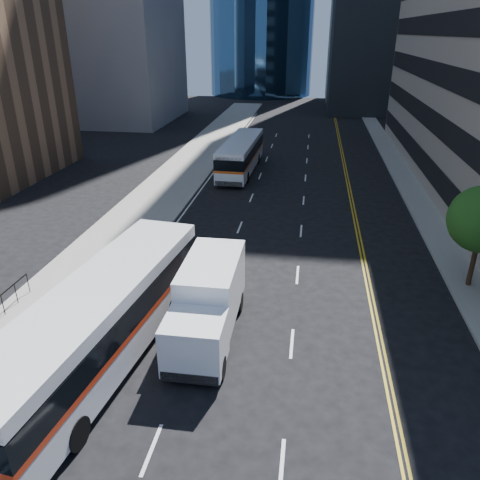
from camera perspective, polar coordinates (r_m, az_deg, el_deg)
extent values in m
plane|color=black|center=(18.25, 4.39, -16.03)|extent=(160.00, 160.00, 0.00)
cube|color=gray|center=(42.19, -7.28, 7.87)|extent=(5.00, 90.00, 0.15)
cube|color=gray|center=(41.49, 19.83, 6.34)|extent=(2.00, 90.00, 0.15)
cylinder|color=#332114|center=(25.69, 26.47, -2.72)|extent=(0.24, 0.24, 2.20)
cube|color=silver|center=(18.94, -16.34, -11.70)|extent=(4.27, 13.17, 1.19)
cube|color=red|center=(18.55, -16.59, -9.94)|extent=(4.30, 13.20, 0.24)
cube|color=black|center=(18.24, -16.81, -8.39)|extent=(4.30, 13.20, 0.97)
cube|color=silver|center=(17.83, -17.12, -6.19)|extent=(4.27, 13.17, 0.54)
cylinder|color=black|center=(17.56, -26.69, -18.69)|extent=(0.45, 1.11, 1.08)
cylinder|color=black|center=(16.21, -19.34, -21.35)|extent=(0.45, 1.11, 1.08)
cylinder|color=black|center=(22.20, -14.59, -7.08)|extent=(0.45, 1.11, 1.08)
cylinder|color=black|center=(21.15, -8.45, -8.19)|extent=(0.45, 1.11, 1.08)
cube|color=white|center=(43.02, 0.13, 9.44)|extent=(2.77, 11.30, 1.03)
cube|color=#E05915|center=(42.87, 0.13, 10.23)|extent=(2.79, 11.32, 0.21)
cube|color=black|center=(42.75, 0.13, 10.90)|extent=(2.79, 11.32, 0.84)
cube|color=white|center=(42.60, 0.13, 11.82)|extent=(2.77, 11.30, 0.47)
cylinder|color=black|center=(40.15, -2.29, 7.79)|extent=(0.31, 0.94, 0.94)
cylinder|color=black|center=(39.74, 0.83, 7.63)|extent=(0.31, 0.94, 0.94)
cylinder|color=black|center=(46.16, -0.57, 9.98)|extent=(0.31, 0.94, 0.94)
cylinder|color=black|center=(45.81, 2.17, 9.85)|extent=(0.31, 0.94, 0.94)
cube|color=white|center=(17.58, -5.53, -12.31)|extent=(2.23, 2.05, 1.94)
cube|color=black|center=(16.68, -6.29, -13.05)|extent=(2.02, 0.07, 1.02)
cube|color=white|center=(19.92, -3.43, -5.56)|extent=(2.25, 4.45, 2.41)
cube|color=black|center=(19.82, -3.93, -10.49)|extent=(1.65, 6.12, 0.23)
cylinder|color=black|center=(18.22, -8.68, -14.57)|extent=(0.26, 0.89, 0.89)
cylinder|color=black|center=(17.81, -2.34, -15.30)|extent=(0.26, 0.89, 0.89)
cylinder|color=black|center=(21.87, -5.27, -7.13)|extent=(0.26, 0.89, 0.89)
cylinder|color=black|center=(21.53, -0.09, -7.55)|extent=(0.26, 0.89, 0.89)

